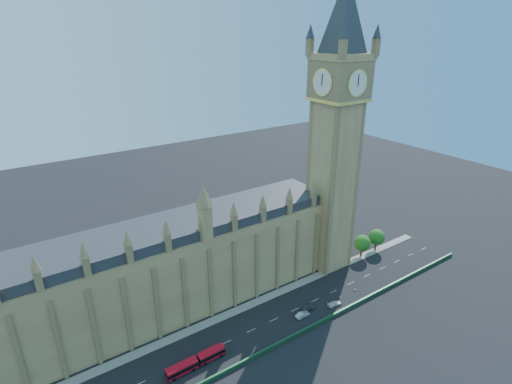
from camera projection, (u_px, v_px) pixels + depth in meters
ground at (263, 325)px, 114.03m from camera, size 400.00×400.00×0.00m
palace_westminster at (146, 276)px, 112.54m from camera, size 120.00×20.00×28.00m
elizabeth_tower at (337, 112)px, 124.10m from camera, size 20.59×20.59×105.00m
bridge_parapet at (282, 342)px, 106.93m from camera, size 160.00×0.60×1.20m
kerb_north at (245, 307)px, 121.26m from camera, size 160.00×3.00×0.16m
tree_east_near at (362, 242)px, 146.96m from camera, size 6.00×6.00×8.50m
tree_east_far at (377, 237)px, 151.15m from camera, size 6.00×6.00×8.50m
red_bus at (196, 362)px, 99.51m from camera, size 15.83×2.70×2.68m
car_grey at (308, 308)px, 119.84m from camera, size 4.90×2.26×1.62m
car_silver at (303, 315)px, 117.06m from camera, size 4.57×1.64×1.50m
car_white at (335, 304)px, 121.85m from camera, size 4.75×2.45×1.32m
cone_a at (335, 291)px, 128.52m from camera, size 0.50×0.50×0.69m
cone_b at (340, 297)px, 125.32m from camera, size 0.46×0.46×0.65m
cone_c at (309, 308)px, 120.50m from camera, size 0.47×0.47×0.64m
cone_d at (355, 290)px, 128.93m from camera, size 0.60×0.60×0.73m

